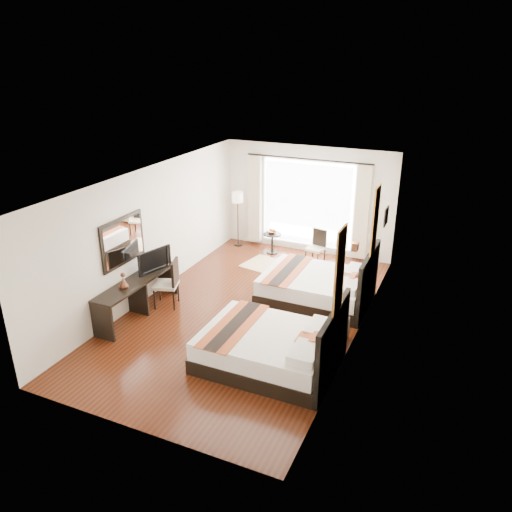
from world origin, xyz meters
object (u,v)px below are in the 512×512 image
at_px(television, 152,259).
at_px(floor_lamp, 238,201).
at_px(side_table, 272,243).
at_px(bed_far, 319,287).
at_px(vase, 338,317).
at_px(desk_chair, 167,292).
at_px(nightstand, 336,331).
at_px(table_lamp, 342,304).
at_px(fruit_bowl, 272,232).
at_px(bed_near, 273,348).
at_px(window_chair, 316,254).
at_px(console_desk, 138,297).

distance_m(television, floor_lamp, 3.77).
bearing_deg(side_table, bed_far, -47.38).
bearing_deg(vase, desk_chair, 179.36).
bearing_deg(vase, bed_far, 118.09).
distance_m(nightstand, side_table, 4.49).
bearing_deg(television, table_lamp, -72.12).
bearing_deg(nightstand, bed_far, 118.66).
height_order(television, fruit_bowl, television).
bearing_deg(fruit_bowl, bed_near, -67.58).
height_order(desk_chair, fruit_bowl, desk_chair).
xyz_separation_m(table_lamp, window_chair, (-1.50, 3.25, -0.48)).
bearing_deg(floor_lamp, table_lamp, -43.25).
bearing_deg(vase, console_desk, -172.84).
bearing_deg(floor_lamp, fruit_bowl, -6.74).
bearing_deg(fruit_bowl, table_lamp, -51.39).
bearing_deg(fruit_bowl, side_table, -52.75).
xyz_separation_m(vase, console_desk, (-4.00, -0.50, -0.19)).
bearing_deg(bed_far, vase, -61.91).
xyz_separation_m(nightstand, vase, (0.04, -0.10, 0.35)).
height_order(table_lamp, vase, table_lamp).
bearing_deg(window_chair, console_desk, -19.69).
bearing_deg(nightstand, vase, -70.69).
height_order(nightstand, side_table, side_table).
distance_m(table_lamp, window_chair, 3.62).
bearing_deg(table_lamp, bed_far, 121.37).
relative_size(table_lamp, window_chair, 0.42).
xyz_separation_m(table_lamp, vase, (-0.00, -0.19, -0.18)).
bearing_deg(vase, bed_near, -128.64).
height_order(nightstand, fruit_bowl, fruit_bowl).
distance_m(vase, desk_chair, 3.66).
height_order(nightstand, vase, vase).
bearing_deg(bed_near, window_chair, 98.43).
bearing_deg(vase, nightstand, 109.31).
bearing_deg(nightstand, bed_near, -124.95).
relative_size(desk_chair, fruit_bowl, 4.53).
distance_m(floor_lamp, fruit_bowl, 1.27).
xyz_separation_m(floor_lamp, fruit_bowl, (1.06, -0.12, -0.69)).
height_order(bed_far, fruit_bowl, bed_far).
distance_m(table_lamp, side_table, 4.47).
relative_size(vase, window_chair, 0.16).
bearing_deg(fruit_bowl, console_desk, -106.19).
height_order(nightstand, desk_chair, desk_chair).
height_order(bed_far, nightstand, bed_far).
xyz_separation_m(bed_far, television, (-3.15, -1.50, 0.67)).
height_order(bed_far, desk_chair, bed_far).
xyz_separation_m(nightstand, desk_chair, (-3.62, -0.06, 0.09)).
bearing_deg(fruit_bowl, television, -108.21).
xyz_separation_m(console_desk, fruit_bowl, (1.21, 4.18, 0.19)).
xyz_separation_m(table_lamp, television, (-3.98, -0.14, 0.24)).
bearing_deg(floor_lamp, nightstand, -44.21).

